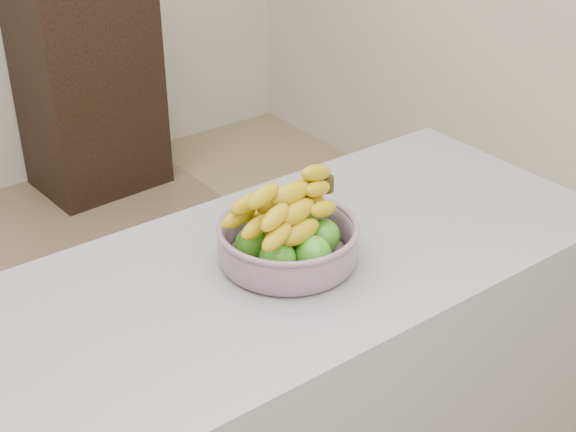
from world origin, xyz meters
The scene contains 2 objects.
cabinet centered at (0.85, 1.78, 0.49)m, with size 0.54×0.44×0.98m, color black.
fruit_bowl centered at (0.30, -0.44, 0.95)m, with size 0.28×0.28×0.17m.
Camera 1 is at (-0.49, -1.50, 1.75)m, focal length 50.00 mm.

